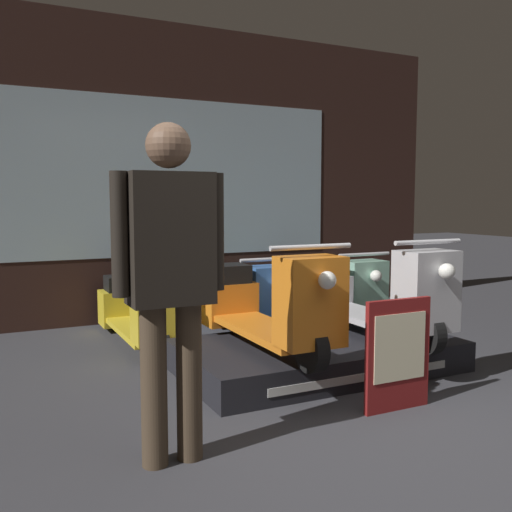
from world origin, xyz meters
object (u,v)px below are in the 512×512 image
(scooter_display_right, at_px, (370,296))
(price_sign_board, at_px, (398,354))
(scooter_backrow_1, at_px, (240,301))
(scooter_backrow_0, at_px, (139,310))
(scooter_display_left, at_px, (265,306))
(person_left_browsing, at_px, (170,268))
(scooter_backrow_2, at_px, (327,294))

(scooter_display_right, bearing_deg, price_sign_board, -117.80)
(scooter_display_right, height_order, scooter_backrow_1, scooter_display_right)
(scooter_backrow_0, bearing_deg, scooter_display_left, -67.42)
(scooter_display_right, distance_m, person_left_browsing, 2.25)
(scooter_display_right, distance_m, scooter_backrow_1, 1.49)
(scooter_display_right, height_order, price_sign_board, scooter_display_right)
(price_sign_board, bearing_deg, scooter_backrow_0, 114.16)
(scooter_backrow_1, distance_m, scooter_backrow_2, 1.01)
(scooter_backrow_0, bearing_deg, scooter_display_right, -42.25)
(scooter_display_right, relative_size, price_sign_board, 2.45)
(person_left_browsing, bearing_deg, scooter_backrow_2, 43.91)
(scooter_backrow_1, bearing_deg, scooter_backrow_0, 180.00)
(scooter_backrow_1, bearing_deg, scooter_backrow_2, 0.00)
(scooter_display_left, distance_m, person_left_browsing, 1.49)
(scooter_backrow_1, height_order, person_left_browsing, person_left_browsing)
(scooter_backrow_0, xyz_separation_m, scooter_backrow_2, (2.02, 0.00, 0.00))
(scooter_display_right, height_order, scooter_backrow_2, scooter_display_right)
(scooter_backrow_2, xyz_separation_m, person_left_browsing, (-2.46, -2.37, 0.66))
(scooter_display_right, xyz_separation_m, person_left_browsing, (-1.97, -0.99, 0.44))
(person_left_browsing, height_order, price_sign_board, person_left_browsing)
(scooter_display_left, relative_size, scooter_backrow_0, 1.00)
(scooter_display_left, relative_size, person_left_browsing, 1.02)
(person_left_browsing, bearing_deg, scooter_display_left, 44.13)
(scooter_backrow_0, height_order, price_sign_board, scooter_backrow_0)
(scooter_display_left, xyz_separation_m, scooter_backrow_1, (0.43, 1.38, -0.23))
(person_left_browsing, relative_size, price_sign_board, 2.39)
(scooter_display_left, relative_size, scooter_display_right, 1.00)
(scooter_display_left, bearing_deg, scooter_backrow_1, 72.56)
(scooter_backrow_1, relative_size, person_left_browsing, 1.02)
(scooter_display_left, distance_m, scooter_backrow_1, 1.47)
(scooter_backrow_0, distance_m, price_sign_board, 2.53)
(scooter_backrow_0, xyz_separation_m, scooter_backrow_1, (1.01, 0.00, 0.00))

